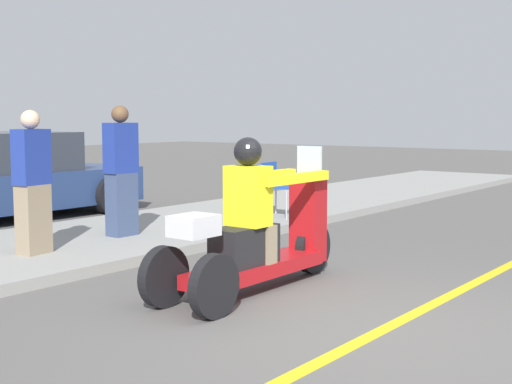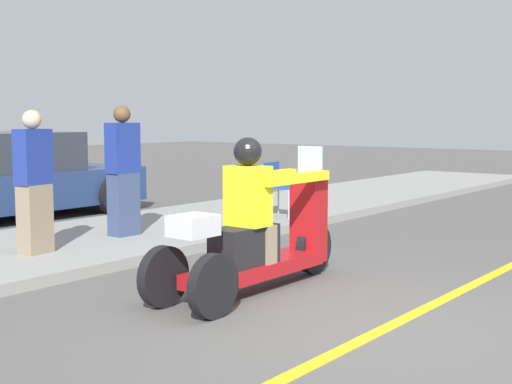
# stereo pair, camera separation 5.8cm
# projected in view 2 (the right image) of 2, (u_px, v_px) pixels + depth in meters

# --- Properties ---
(ground_plane) EXTENTS (60.00, 60.00, 0.00)m
(ground_plane) POSITION_uv_depth(u_px,v_px,m) (378.00, 332.00, 5.42)
(ground_plane) COLOR #565451
(lane_stripe) EXTENTS (24.00, 0.12, 0.01)m
(lane_stripe) POSITION_uv_depth(u_px,v_px,m) (404.00, 319.00, 5.77)
(lane_stripe) COLOR gold
(lane_stripe) RESTS_ON ground
(sidewalk_strip) EXTENTS (28.00, 2.80, 0.12)m
(sidewalk_strip) POSITION_uv_depth(u_px,v_px,m) (22.00, 254.00, 8.22)
(sidewalk_strip) COLOR gray
(sidewalk_strip) RESTS_ON ground
(motorcycle_trike) EXTENTS (2.45, 0.67, 1.45)m
(motorcycle_trike) POSITION_uv_depth(u_px,v_px,m) (256.00, 236.00, 6.64)
(motorcycle_trike) COLOR black
(motorcycle_trike) RESTS_ON ground
(spectator_with_child) EXTENTS (0.40, 0.25, 1.65)m
(spectator_with_child) POSITION_uv_depth(u_px,v_px,m) (123.00, 173.00, 9.04)
(spectator_with_child) COLOR #38476B
(spectator_with_child) RESTS_ON sidewalk_strip
(spectator_mid_group) EXTENTS (0.40, 0.27, 1.59)m
(spectator_mid_group) POSITION_uv_depth(u_px,v_px,m) (34.00, 185.00, 7.85)
(spectator_mid_group) COLOR gray
(spectator_mid_group) RESTS_ON sidewalk_strip
(folding_chair_curbside) EXTENTS (0.50, 0.50, 0.82)m
(folding_chair_curbside) POSITION_uv_depth(u_px,v_px,m) (278.00, 183.00, 10.83)
(folding_chair_curbside) COLOR #A5A8AD
(folding_chair_curbside) RESTS_ON sidewalk_strip
(parked_car_lot_center) EXTENTS (4.38, 2.08, 1.38)m
(parked_car_lot_center) POSITION_uv_depth(u_px,v_px,m) (2.00, 178.00, 11.36)
(parked_car_lot_center) COLOR navy
(parked_car_lot_center) RESTS_ON ground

